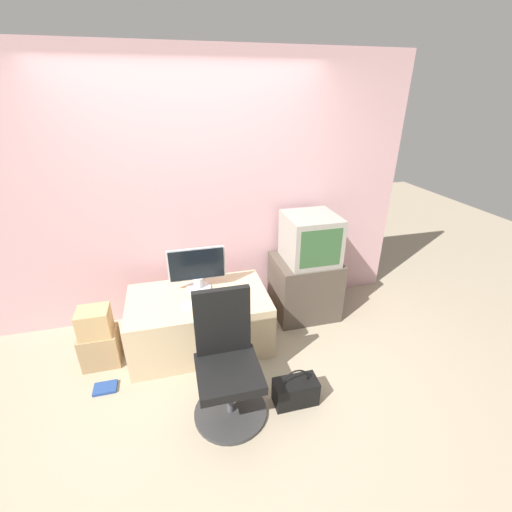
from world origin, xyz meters
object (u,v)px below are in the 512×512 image
object	(u,v)px
keyboard	(203,303)
office_chair	(227,368)
cardboard_box_lower	(101,348)
mouse	(230,299)
book	(105,388)
handbag	(296,391)
main_monitor	(197,269)
crt_tv	(310,238)

from	to	relation	value
keyboard	office_chair	size ratio (longest dim) A/B	0.36
cardboard_box_lower	mouse	bearing A→B (deg)	-4.92
mouse	book	bearing A→B (deg)	-167.60
cardboard_box_lower	handbag	bearing A→B (deg)	-29.13
main_monitor	book	world-z (taller)	main_monitor
cardboard_box_lower	book	distance (m)	0.38
mouse	handbag	size ratio (longest dim) A/B	0.17
keyboard	crt_tv	size ratio (longest dim) A/B	0.68
keyboard	office_chair	world-z (taller)	office_chair
main_monitor	keyboard	distance (m)	0.34
main_monitor	crt_tv	bearing A→B (deg)	4.93
handbag	mouse	bearing A→B (deg)	115.69
book	cardboard_box_lower	bearing A→B (deg)	99.07
main_monitor	keyboard	bearing A→B (deg)	-88.19
main_monitor	office_chair	bearing A→B (deg)	-83.93
cardboard_box_lower	main_monitor	bearing A→B (deg)	11.45
crt_tv	handbag	size ratio (longest dim) A/B	1.54
office_chair	mouse	bearing A→B (deg)	77.18
book	handbag	bearing A→B (deg)	-18.99
mouse	book	world-z (taller)	mouse
office_chair	handbag	distance (m)	0.60
main_monitor	office_chair	xyz separation A→B (m)	(0.10, -0.96, -0.34)
keyboard	crt_tv	xyz separation A→B (m)	(1.15, 0.37, 0.35)
main_monitor	crt_tv	distance (m)	1.17
mouse	keyboard	bearing A→B (deg)	176.43
keyboard	crt_tv	bearing A→B (deg)	17.88
handbag	book	size ratio (longest dim) A/B	1.87
crt_tv	book	xyz separation A→B (m)	(-2.02, -0.63, -0.87)
cardboard_box_lower	book	bearing A→B (deg)	-80.93
mouse	crt_tv	xyz separation A→B (m)	(0.90, 0.39, 0.34)
main_monitor	cardboard_box_lower	distance (m)	1.10
handbag	crt_tv	bearing A→B (deg)	64.62
book	keyboard	bearing A→B (deg)	16.68
mouse	office_chair	xyz separation A→B (m)	(-0.15, -0.67, -0.15)
crt_tv	handbag	world-z (taller)	crt_tv
office_chair	main_monitor	bearing A→B (deg)	96.07
office_chair	book	distance (m)	1.12
crt_tv	office_chair	distance (m)	1.57
book	office_chair	bearing A→B (deg)	-23.84
office_chair	cardboard_box_lower	world-z (taller)	office_chair
office_chair	cardboard_box_lower	distance (m)	1.30
main_monitor	office_chair	distance (m)	1.02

